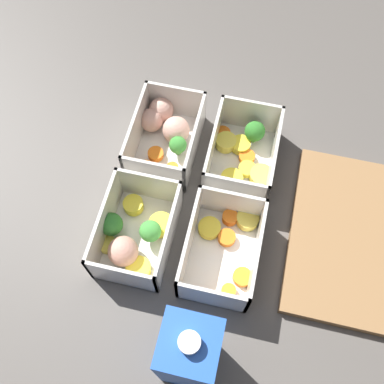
{
  "coord_description": "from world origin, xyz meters",
  "views": [
    {
      "loc": [
        0.31,
        0.07,
        0.67
      ],
      "look_at": [
        0.0,
        0.0,
        0.03
      ],
      "focal_mm": 42.0,
      "sensor_mm": 36.0,
      "label": 1
    }
  ],
  "objects": [
    {
      "name": "container_far_left",
      "position": [
        -0.09,
        0.07,
        0.02
      ],
      "size": [
        0.16,
        0.12,
        0.07
      ],
      "color": "silver",
      "rests_on": "ground_plane"
    },
    {
      "name": "container_near_left",
      "position": [
        -0.1,
        -0.07,
        0.03
      ],
      "size": [
        0.17,
        0.12,
        0.07
      ],
      "color": "silver",
      "rests_on": "ground_plane"
    },
    {
      "name": "container_near_right",
      "position": [
        0.09,
        -0.07,
        0.03
      ],
      "size": [
        0.16,
        0.12,
        0.07
      ],
      "color": "silver",
      "rests_on": "ground_plane"
    },
    {
      "name": "cutting_board",
      "position": [
        0.01,
        0.26,
        0.01
      ],
      "size": [
        0.28,
        0.18,
        0.02
      ],
      "color": "olive",
      "rests_on": "ground_plane"
    },
    {
      "name": "ground_plane",
      "position": [
        0.0,
        0.0,
        0.0
      ],
      "size": [
        4.0,
        4.0,
        0.0
      ],
      "primitive_type": "plane",
      "color": "#56514C"
    },
    {
      "name": "container_far_right",
      "position": [
        0.08,
        0.07,
        0.02
      ],
      "size": [
        0.17,
        0.11,
        0.07
      ],
      "color": "silver",
      "rests_on": "ground_plane"
    },
    {
      "name": "juice_carton",
      "position": [
        0.25,
        0.05,
        0.1
      ],
      "size": [
        0.07,
        0.07,
        0.2
      ],
      "color": "blue",
      "rests_on": "ground_plane"
    }
  ]
}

